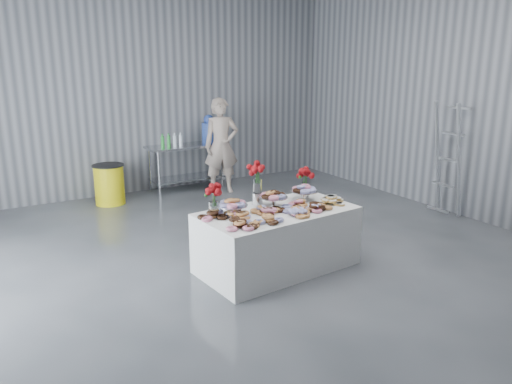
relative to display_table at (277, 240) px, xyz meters
The scene contains 17 objects.
ground 0.42m from the display_table, 168.41° to the right, with size 9.00×9.00×0.00m, color #36393E.
room_walls 2.31m from the display_table, behind, with size 8.04×9.04×4.02m.
display_table is the anchor object (origin of this frame).
prep_table 4.10m from the display_table, 82.80° to the left, with size 1.50×0.60×0.90m.
donut_mounds 0.42m from the display_table, 90.00° to the right, with size 1.80×0.80×0.09m, color tan, non-canonical shape.
cake_stand_left 0.77m from the display_table, 169.78° to the left, with size 0.36×0.36×0.17m.
cake_stand_mid 0.54m from the display_table, 76.60° to the left, with size 0.36×0.36×0.17m.
cake_stand_right 0.77m from the display_table, 20.29° to the left, with size 0.36×0.36×0.17m.
danish_pile 0.88m from the display_table, ahead, with size 0.48×0.48×0.11m, color silver, non-canonical shape.
bouquet_left 1.04m from the display_table, 166.60° to the left, with size 0.26×0.26×0.42m.
bouquet_right 1.02m from the display_table, 28.24° to the left, with size 0.26×0.26×0.42m.
bouquet_center 0.83m from the display_table, 103.17° to the left, with size 0.26×0.26×0.57m.
water_jug 4.26m from the display_table, 75.99° to the left, with size 0.28×0.28×0.55m.
drink_bottles 4.02m from the display_table, 87.21° to the left, with size 0.54×0.08×0.27m, color #268C33, non-canonical shape.
person 3.78m from the display_table, 73.71° to the left, with size 0.66×0.43×1.81m, color #CC8C93.
trash_barrel 4.02m from the display_table, 105.06° to the left, with size 0.56×0.56×0.71m.
stepladder 3.62m from the display_table, ahead, with size 0.24×0.47×1.87m, color silver, non-canonical shape.
Camera 1 is at (-2.95, -4.79, 2.55)m, focal length 35.00 mm.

